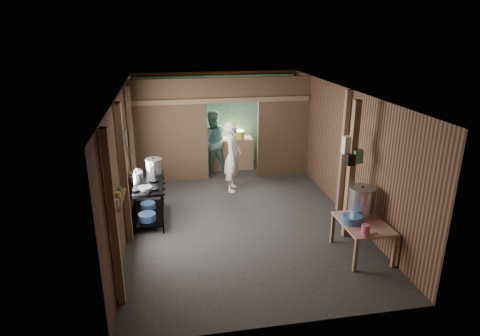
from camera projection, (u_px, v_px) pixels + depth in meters
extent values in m
cube|color=#272727|center=(238.00, 214.00, 8.79)|extent=(4.50, 7.00, 0.00)
cube|color=#373533|center=(238.00, 91.00, 7.93)|extent=(4.50, 7.00, 0.00)
cube|color=brown|center=(217.00, 119.00, 11.61)|extent=(4.50, 0.00, 2.60)
cube|color=brown|center=(287.00, 239.00, 5.11)|extent=(4.50, 0.00, 2.60)
cube|color=brown|center=(124.00, 162.00, 7.98)|extent=(0.00, 7.00, 2.60)
cube|color=brown|center=(343.00, 150.00, 8.73)|extent=(0.00, 7.00, 2.60)
cube|color=brown|center=(170.00, 132.00, 10.18)|extent=(1.85, 0.10, 2.60)
cube|color=brown|center=(283.00, 127.00, 10.66)|extent=(1.35, 0.10, 2.60)
cube|color=brown|center=(233.00, 90.00, 10.11)|extent=(1.30, 0.10, 0.60)
cube|color=#71BFB4|center=(217.00, 121.00, 11.57)|extent=(4.40, 0.06, 2.50)
cube|color=brown|center=(230.00, 153.00, 11.44)|extent=(1.20, 0.50, 0.85)
cylinder|color=silver|center=(226.00, 98.00, 11.36)|extent=(0.20, 0.03, 0.20)
cube|color=brown|center=(113.00, 221.00, 5.58)|extent=(0.10, 0.12, 2.60)
cube|color=brown|center=(124.00, 176.00, 7.25)|extent=(0.10, 0.12, 2.60)
cube|color=brown|center=(132.00, 145.00, 9.11)|extent=(0.10, 0.12, 2.60)
cube|color=brown|center=(343.00, 153.00, 8.54)|extent=(0.10, 0.12, 2.60)
cube|color=brown|center=(351.00, 171.00, 7.46)|extent=(0.12, 0.12, 2.60)
cube|color=brown|center=(223.00, 100.00, 10.11)|extent=(4.40, 0.12, 0.12)
cylinder|color=gray|center=(126.00, 139.00, 8.24)|extent=(0.03, 0.34, 0.34)
cylinder|color=black|center=(128.00, 139.00, 8.65)|extent=(0.03, 0.30, 0.30)
cube|color=brown|center=(118.00, 200.00, 6.01)|extent=(0.14, 0.80, 0.03)
cylinder|color=silver|center=(116.00, 202.00, 5.76)|extent=(0.07, 0.07, 0.10)
cylinder|color=yellow|center=(118.00, 196.00, 5.99)|extent=(0.08, 0.08, 0.10)
cylinder|color=#488E66|center=(119.00, 190.00, 6.20)|extent=(0.06, 0.06, 0.10)
cube|color=silver|center=(349.00, 145.00, 7.37)|extent=(0.22, 0.15, 0.32)
cube|color=#488E66|center=(358.00, 156.00, 7.32)|extent=(0.16, 0.12, 0.24)
cube|color=black|center=(351.00, 160.00, 7.29)|extent=(0.14, 0.10, 0.20)
cylinder|color=silver|center=(138.00, 171.00, 8.68)|extent=(0.20, 0.20, 0.09)
cylinder|color=#345B98|center=(147.00, 217.00, 8.11)|extent=(0.34, 0.34, 0.14)
cylinder|color=#345B98|center=(148.00, 206.00, 8.63)|extent=(0.31, 0.31, 0.12)
cylinder|color=#345B98|center=(352.00, 219.00, 7.04)|extent=(0.37, 0.37, 0.13)
cylinder|color=#CE5082|center=(366.00, 230.00, 6.63)|extent=(0.15, 0.15, 0.16)
cube|color=silver|center=(371.00, 235.00, 6.62)|extent=(0.29, 0.14, 0.01)
cylinder|color=yellow|center=(238.00, 135.00, 11.30)|extent=(0.38, 0.38, 0.21)
cylinder|color=#A9361F|center=(221.00, 137.00, 11.23)|extent=(0.11, 0.11, 0.13)
imported|color=white|center=(233.00, 157.00, 9.78)|extent=(0.56, 0.71, 1.70)
imported|color=#5A968E|center=(212.00, 142.00, 11.08)|extent=(0.87, 0.71, 1.66)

